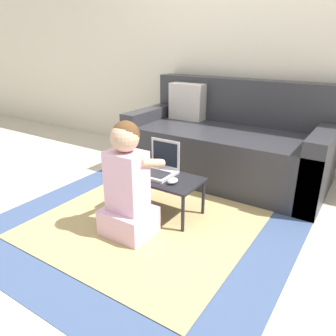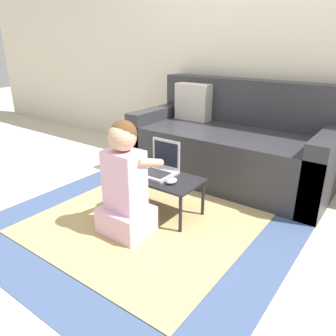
{
  "view_description": "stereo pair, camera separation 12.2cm",
  "coord_description": "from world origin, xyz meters",
  "px_view_note": "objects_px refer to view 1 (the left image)",
  "views": [
    {
      "loc": [
        1.19,
        -1.61,
        1.23
      ],
      "look_at": [
        -0.03,
        0.26,
        0.36
      ],
      "focal_mm": 35.0,
      "sensor_mm": 36.0,
      "label": 1
    },
    {
      "loc": [
        1.29,
        -1.54,
        1.23
      ],
      "look_at": [
        -0.03,
        0.26,
        0.36
      ],
      "focal_mm": 35.0,
      "sensor_mm": 36.0,
      "label": 2
    }
  ],
  "objects_px": {
    "laptop": "(159,169)",
    "computer_mouse": "(173,181)",
    "person_seated": "(128,186)",
    "couch": "(227,145)",
    "laptop_desk": "(161,181)"
  },
  "relations": [
    {
      "from": "laptop",
      "to": "computer_mouse",
      "type": "xyz_separation_m",
      "value": [
        0.18,
        -0.09,
        -0.02
      ]
    },
    {
      "from": "computer_mouse",
      "to": "person_seated",
      "type": "height_order",
      "value": "person_seated"
    },
    {
      "from": "couch",
      "to": "computer_mouse",
      "type": "distance_m",
      "value": 1.0
    },
    {
      "from": "laptop",
      "to": "computer_mouse",
      "type": "bearing_deg",
      "value": -26.54
    },
    {
      "from": "couch",
      "to": "computer_mouse",
      "type": "bearing_deg",
      "value": -88.47
    },
    {
      "from": "person_seated",
      "to": "laptop",
      "type": "bearing_deg",
      "value": 94.43
    },
    {
      "from": "laptop_desk",
      "to": "couch",
      "type": "bearing_deg",
      "value": 83.74
    },
    {
      "from": "couch",
      "to": "computer_mouse",
      "type": "height_order",
      "value": "couch"
    },
    {
      "from": "couch",
      "to": "laptop_desk",
      "type": "bearing_deg",
      "value": -96.26
    },
    {
      "from": "laptop_desk",
      "to": "laptop",
      "type": "xyz_separation_m",
      "value": [
        -0.05,
        0.04,
        0.07
      ]
    },
    {
      "from": "couch",
      "to": "person_seated",
      "type": "height_order",
      "value": "couch"
    },
    {
      "from": "laptop",
      "to": "person_seated",
      "type": "relative_size",
      "value": 0.32
    },
    {
      "from": "laptop_desk",
      "to": "laptop",
      "type": "relative_size",
      "value": 2.41
    },
    {
      "from": "couch",
      "to": "laptop_desk",
      "type": "distance_m",
      "value": 0.95
    },
    {
      "from": "person_seated",
      "to": "couch",
      "type": "bearing_deg",
      "value": 84.71
    }
  ]
}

